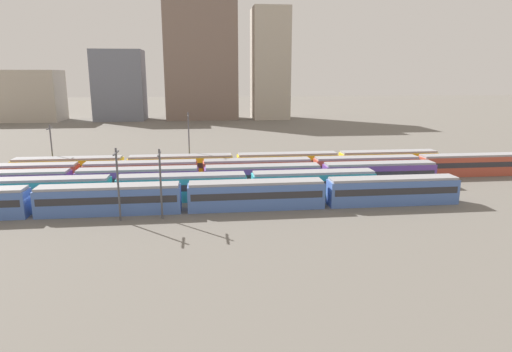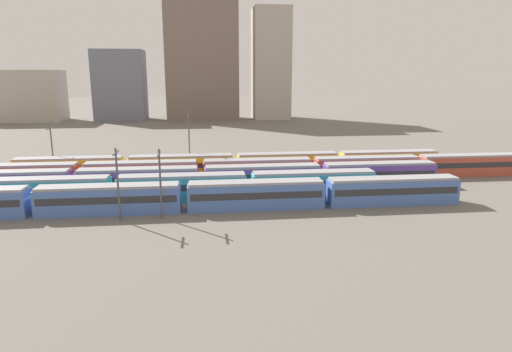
# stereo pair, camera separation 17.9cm
# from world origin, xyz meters

# --- Properties ---
(ground_plane) EXTENTS (600.00, 600.00, 0.00)m
(ground_plane) POSITION_xyz_m (0.00, 10.40, 0.00)
(ground_plane) COLOR #666059
(train_track_0) EXTENTS (74.70, 3.06, 3.75)m
(train_track_0) POSITION_xyz_m (20.41, 0.00, 1.90)
(train_track_0) COLOR #4C70BC
(train_track_0) RESTS_ON ground_plane
(train_track_1) EXTENTS (55.80, 3.06, 3.75)m
(train_track_1) POSITION_xyz_m (19.99, 5.20, 1.90)
(train_track_1) COLOR teal
(train_track_1) RESTS_ON ground_plane
(train_track_2) EXTENTS (74.70, 3.06, 3.75)m
(train_track_2) POSITION_xyz_m (22.65, 10.40, 1.90)
(train_track_2) COLOR #6B429E
(train_track_2) RESTS_ON ground_plane
(train_track_3) EXTENTS (112.50, 3.06, 3.75)m
(train_track_3) POSITION_xyz_m (41.32, 15.60, 1.90)
(train_track_3) COLOR #BC4C38
(train_track_3) RESTS_ON ground_plane
(train_track_4) EXTENTS (74.70, 3.06, 3.75)m
(train_track_4) POSITION_xyz_m (28.54, 20.80, 1.90)
(train_track_4) COLOR yellow
(train_track_4) RESTS_ON ground_plane
(catenary_pole_0) EXTENTS (0.24, 3.20, 9.01)m
(catenary_pole_0) POSITION_xyz_m (12.78, -3.22, 5.04)
(catenary_pole_0) COLOR #4C4C51
(catenary_pole_0) RESTS_ON ground_plane
(catenary_pole_1) EXTENTS (0.24, 3.20, 10.93)m
(catenary_pole_1) POSITION_xyz_m (20.49, 23.74, 6.02)
(catenary_pole_1) COLOR #4C4C51
(catenary_pole_1) RESTS_ON ground_plane
(catenary_pole_2) EXTENTS (0.24, 3.20, 8.75)m
(catenary_pole_2) POSITION_xyz_m (17.77, -2.93, 4.90)
(catenary_pole_2) COLOR #4C4C51
(catenary_pole_2) RESTS_ON ground_plane
(catenary_pole_3) EXTENTS (0.24, 3.20, 9.00)m
(catenary_pole_3) POSITION_xyz_m (-3.16, 23.54, 5.03)
(catenary_pole_3) COLOR #4C4C51
(catenary_pole_3) RESTS_ON ground_plane
(distant_building_0) EXTENTS (29.41, 15.95, 19.08)m
(distant_building_0) POSITION_xyz_m (-45.30, 123.97, 9.54)
(distant_building_0) COLOR #B2A899
(distant_building_0) RESTS_ON ground_plane
(distant_building_1) EXTENTS (18.83, 14.22, 26.64)m
(distant_building_1) POSITION_xyz_m (-8.61, 123.97, 13.32)
(distant_building_1) COLOR slate
(distant_building_1) RESTS_ON ground_plane
(distant_building_2) EXTENTS (27.91, 13.46, 49.96)m
(distant_building_2) POSITION_xyz_m (23.03, 123.97, 24.98)
(distant_building_2) COLOR #7A665B
(distant_building_2) RESTS_ON ground_plane
(distant_building_3) EXTENTS (14.11, 16.36, 42.76)m
(distant_building_3) POSITION_xyz_m (50.13, 123.97, 21.38)
(distant_building_3) COLOR #B2A899
(distant_building_3) RESTS_ON ground_plane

